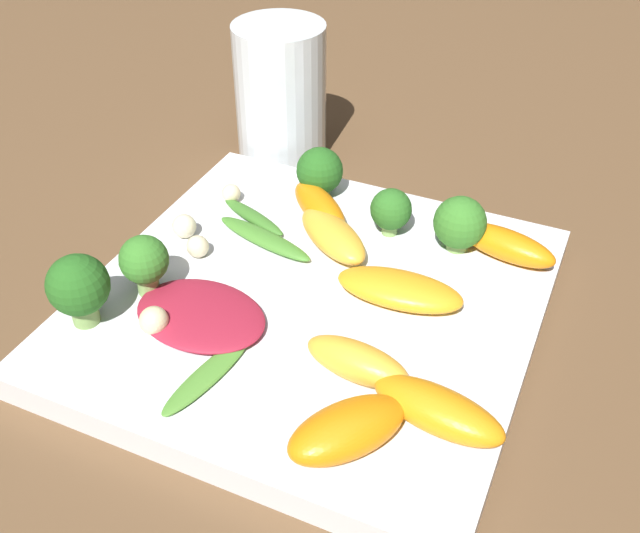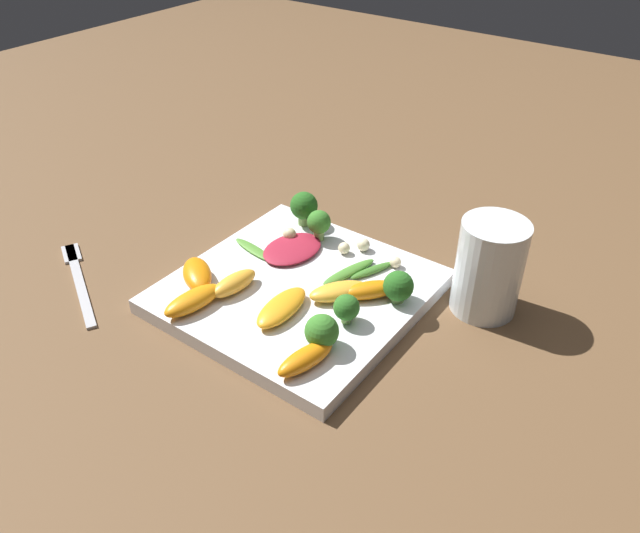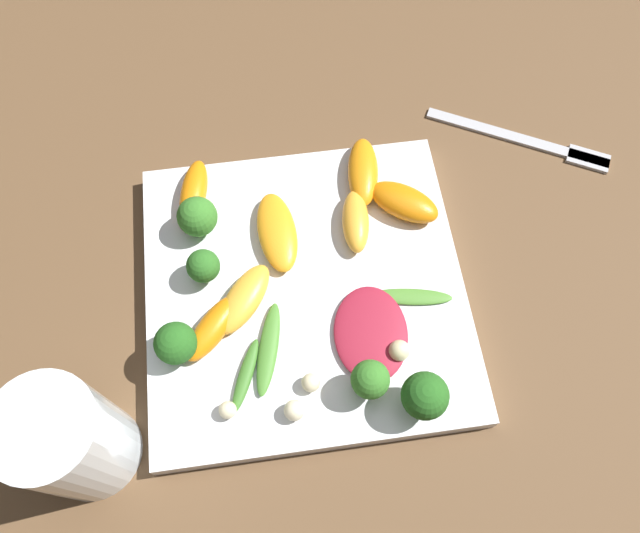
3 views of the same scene
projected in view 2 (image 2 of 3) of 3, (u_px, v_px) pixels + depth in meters
name	position (u px, v px, depth m)	size (l,w,h in m)	color
ground_plane	(298.00, 297.00, 0.73)	(2.40, 2.40, 0.00)	brown
plate	(298.00, 291.00, 0.73)	(0.27, 0.27, 0.02)	white
drinking_glass	(489.00, 268.00, 0.69)	(0.07, 0.07, 0.11)	white
fork	(77.00, 273.00, 0.77)	(0.17, 0.10, 0.01)	#B2B2B7
radicchio_leaf_0	(292.00, 249.00, 0.78)	(0.07, 0.09, 0.01)	maroon
orange_segment_0	(197.00, 274.00, 0.72)	(0.07, 0.06, 0.02)	orange
orange_segment_1	(193.00, 300.00, 0.68)	(0.04, 0.08, 0.02)	orange
orange_segment_2	(282.00, 307.00, 0.68)	(0.04, 0.08, 0.02)	orange
orange_segment_3	(234.00, 283.00, 0.71)	(0.03, 0.06, 0.02)	#FCAD33
orange_segment_4	(306.00, 358.00, 0.61)	(0.04, 0.07, 0.02)	orange
orange_segment_5	(370.00, 290.00, 0.70)	(0.06, 0.07, 0.02)	orange
orange_segment_6	(339.00, 291.00, 0.70)	(0.06, 0.07, 0.02)	#FCAD33
broccoli_floret_0	(398.00, 287.00, 0.69)	(0.03, 0.03, 0.04)	#7A9E51
broccoli_floret_1	(304.00, 207.00, 0.82)	(0.04, 0.04, 0.05)	#7A9E51
broccoli_floret_2	(346.00, 308.00, 0.66)	(0.03, 0.03, 0.03)	#84AD5B
broccoli_floret_3	(322.00, 332.00, 0.62)	(0.04, 0.04, 0.04)	#7A9E51
broccoli_floret_4	(319.00, 223.00, 0.79)	(0.03, 0.03, 0.04)	#84AD5B
arugula_sprig_0	(349.00, 272.00, 0.74)	(0.03, 0.08, 0.01)	#47842D
arugula_sprig_1	(254.00, 250.00, 0.78)	(0.07, 0.03, 0.00)	#518E33
arugula_sprig_2	(372.00, 270.00, 0.74)	(0.03, 0.06, 0.01)	#3D7528
macadamia_nut_0	(289.00, 234.00, 0.80)	(0.02, 0.02, 0.02)	beige
macadamia_nut_1	(344.00, 248.00, 0.77)	(0.02, 0.02, 0.02)	beige
macadamia_nut_2	(396.00, 262.00, 0.75)	(0.01, 0.01, 0.01)	beige
macadamia_nut_3	(363.00, 245.00, 0.78)	(0.02, 0.02, 0.02)	beige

